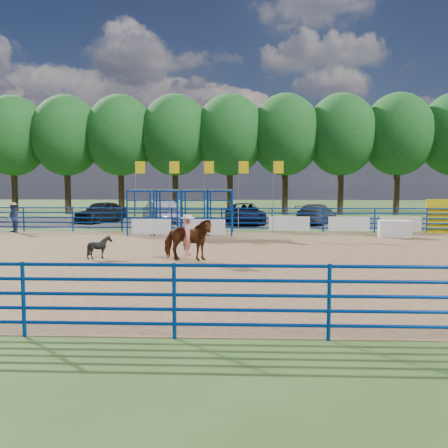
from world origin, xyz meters
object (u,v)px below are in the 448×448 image
at_px(calf, 100,247).
at_px(car_c, 245,214).
at_px(horse_and_rider, 188,237).
at_px(car_d, 316,214).
at_px(spectator_cowboy, 13,218).
at_px(announcer_table, 395,229).
at_px(car_a, 101,212).
at_px(car_b, 160,212).

xyz_separation_m(calf, car_c, (5.71, 16.19, 0.27)).
relative_size(horse_and_rider, car_c, 0.48).
bearing_deg(car_d, car_c, 26.91).
distance_m(spectator_cowboy, car_d, 20.02).
bearing_deg(horse_and_rider, announcer_table, 39.34).
bearing_deg(spectator_cowboy, car_c, 26.01).
bearing_deg(announcer_table, car_a, 154.47).
bearing_deg(car_c, announcer_table, -52.41).
xyz_separation_m(horse_and_rider, car_d, (7.30, 16.82, -0.22)).
xyz_separation_m(horse_and_rider, spectator_cowboy, (-11.47, 9.86, -0.04)).
bearing_deg(car_a, car_d, 18.80).
relative_size(spectator_cowboy, car_a, 0.38).
distance_m(car_b, car_c, 6.25).
distance_m(spectator_cowboy, car_c, 15.21).
xyz_separation_m(horse_and_rider, car_c, (2.20, 16.53, -0.20)).
xyz_separation_m(calf, car_d, (10.82, 16.48, 0.25)).
height_order(announcer_table, car_c, car_c).
height_order(horse_and_rider, car_c, horse_and_rider).
bearing_deg(car_c, car_d, -4.68).
xyz_separation_m(announcer_table, calf, (-13.88, -8.16, 0.00)).
relative_size(car_b, car_d, 0.99).
relative_size(calf, car_b, 0.19).
bearing_deg(car_c, car_b, 165.12).
distance_m(announcer_table, calf, 16.10).
height_order(calf, spectator_cowboy, spectator_cowboy).
xyz_separation_m(car_b, car_c, (6.20, -0.76, -0.07)).
height_order(car_c, car_d, car_c).
height_order(calf, car_d, car_d).
bearing_deg(car_d, horse_and_rider, 90.23).
xyz_separation_m(announcer_table, car_c, (-8.17, 8.03, 0.27)).
relative_size(calf, car_a, 0.20).
xyz_separation_m(car_b, car_d, (11.31, -0.47, -0.09)).
relative_size(car_b, car_c, 0.92).
bearing_deg(calf, announcer_table, -56.01).
bearing_deg(car_b, spectator_cowboy, 21.31).
height_order(announcer_table, car_d, car_d).
xyz_separation_m(car_a, car_b, (4.42, -0.18, 0.02)).
xyz_separation_m(car_a, car_d, (15.72, -0.66, -0.07)).
bearing_deg(car_d, spectator_cowboy, 44.03).
bearing_deg(horse_and_rider, car_a, 115.75).
distance_m(calf, car_c, 17.17).
bearing_deg(car_b, car_c, 149.45).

